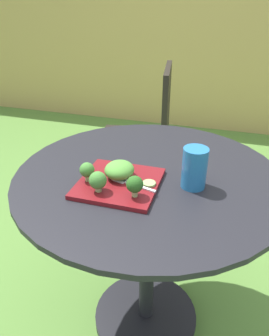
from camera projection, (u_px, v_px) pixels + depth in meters
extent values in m
plane|color=#568438|center=(145.00, 318.00, 1.45)|extent=(12.00, 12.00, 0.00)
cube|color=tan|center=(213.00, 49.00, 3.09)|extent=(8.00, 0.08, 1.57)
cylinder|color=black|center=(149.00, 175.00, 1.09)|extent=(0.90, 0.90, 0.02)
cylinder|color=black|center=(147.00, 254.00, 1.26)|extent=(0.06, 0.06, 0.69)
cylinder|color=black|center=(146.00, 315.00, 1.44)|extent=(0.44, 0.44, 0.04)
cube|color=black|center=(133.00, 141.00, 2.08)|extent=(0.50, 0.50, 0.03)
cube|color=black|center=(166.00, 106.00, 1.94)|extent=(0.09, 0.42, 0.45)
cylinder|color=black|center=(112.00, 157.00, 2.36)|extent=(0.02, 0.02, 0.43)
cylinder|color=black|center=(101.00, 183.00, 2.05)|extent=(0.02, 0.02, 0.43)
cylinder|color=black|center=(162.00, 160.00, 2.32)|extent=(0.02, 0.02, 0.43)
cylinder|color=black|center=(158.00, 187.00, 2.00)|extent=(0.02, 0.02, 0.43)
cube|color=maroon|center=(119.00, 183.00, 1.02)|extent=(0.25, 0.25, 0.01)
cylinder|color=#236BA8|center=(194.00, 168.00, 0.98)|extent=(0.08, 0.08, 0.13)
cylinder|color=#1E5B8F|center=(194.00, 174.00, 0.99)|extent=(0.07, 0.07, 0.09)
cube|color=silver|center=(140.00, 187.00, 0.98)|extent=(0.11, 0.04, 0.00)
cube|color=silver|center=(119.00, 180.00, 1.02)|extent=(0.05, 0.03, 0.00)
ellipsoid|color=#519338|center=(119.00, 170.00, 1.03)|extent=(0.09, 0.10, 0.05)
cylinder|color=#99B770|center=(134.00, 193.00, 0.94)|extent=(0.02, 0.02, 0.02)
sphere|color=#285B1E|center=(134.00, 184.00, 0.92)|extent=(0.05, 0.05, 0.05)
cylinder|color=#99B770|center=(98.00, 189.00, 0.96)|extent=(0.02, 0.02, 0.01)
sphere|color=#427F33|center=(98.00, 180.00, 0.95)|extent=(0.05, 0.05, 0.05)
cylinder|color=#99B770|center=(88.00, 178.00, 1.01)|extent=(0.02, 0.02, 0.02)
sphere|color=#427F33|center=(87.00, 170.00, 1.00)|extent=(0.05, 0.05, 0.05)
cylinder|color=#8EB766|center=(149.00, 183.00, 1.00)|extent=(0.04, 0.04, 0.01)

